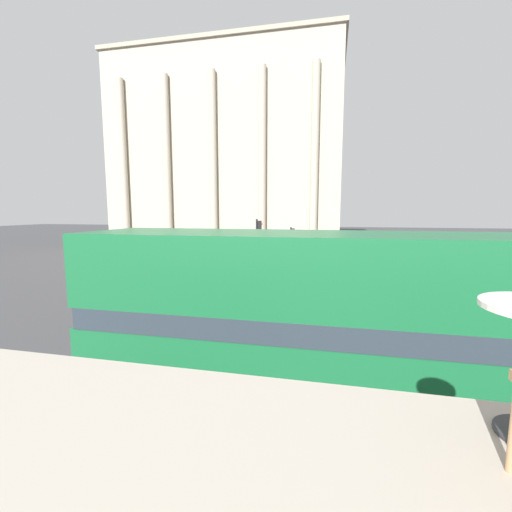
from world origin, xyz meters
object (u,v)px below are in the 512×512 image
object	(u,v)px
plaza_building_left	(228,152)
traffic_light_mid	(258,242)
traffic_light_near	(457,268)
traffic_light_far	(292,242)
car_black	(237,280)
pedestrian_white	(350,300)
double_decker_bus	(333,320)
pedestrian_grey	(343,254)
car_white	(343,271)
pedestrian_black	(341,248)
pedestrian_red	(224,281)

from	to	relation	value
plaza_building_left	traffic_light_mid	world-z (taller)	plaza_building_left
traffic_light_near	traffic_light_far	world-z (taller)	traffic_light_near
car_black	pedestrian_white	world-z (taller)	pedestrian_white
double_decker_bus	traffic_light_mid	world-z (taller)	double_decker_bus
pedestrian_grey	traffic_light_mid	bearing A→B (deg)	-27.77
traffic_light_near	traffic_light_far	distance (m)	13.88
plaza_building_left	pedestrian_grey	distance (m)	25.60
car_white	pedestrian_white	xyz separation A→B (m)	(-0.01, -8.50, 0.21)
traffic_light_near	car_white	distance (m)	9.53
car_white	pedestrian_grey	bearing A→B (deg)	171.71
traffic_light_near	traffic_light_mid	distance (m)	11.09
car_white	pedestrian_white	distance (m)	8.50
double_decker_bus	car_black	size ratio (longest dim) A/B	2.55
traffic_light_near	pedestrian_black	bearing A→B (deg)	100.79
traffic_light_near	pedestrian_red	world-z (taller)	traffic_light_near
pedestrian_white	pedestrian_red	xyz separation A→B (m)	(-6.30, 2.71, 0.01)
plaza_building_left	car_black	bearing A→B (deg)	-72.19
double_decker_bus	pedestrian_red	bearing A→B (deg)	113.10
car_white	pedestrian_grey	xyz separation A→B (m)	(0.14, 6.78, 0.28)
plaza_building_left	pedestrian_grey	xyz separation A→B (m)	(15.20, -17.01, -11.61)
traffic_light_far	car_white	world-z (taller)	traffic_light_far
pedestrian_black	pedestrian_red	bearing A→B (deg)	-150.00
car_black	traffic_light_mid	bearing A→B (deg)	-144.55
plaza_building_left	pedestrian_grey	size ratio (longest dim) A/B	18.13
double_decker_bus	pedestrian_grey	world-z (taller)	double_decker_bus
pedestrian_grey	car_white	bearing A→B (deg)	1.86
car_black	pedestrian_white	size ratio (longest dim) A/B	2.63
pedestrian_black	traffic_light_far	bearing A→B (deg)	-154.52
double_decker_bus	traffic_light_mid	distance (m)	14.12
traffic_light_near	pedestrian_grey	xyz separation A→B (m)	(-3.75, 15.30, -1.44)
plaza_building_left	traffic_light_far	size ratio (longest dim) A/B	9.17
car_white	pedestrian_grey	distance (m)	6.78
plaza_building_left	car_white	distance (m)	30.57
double_decker_bus	plaza_building_left	distance (m)	43.17
traffic_light_near	car_white	world-z (taller)	traffic_light_near
double_decker_bus	traffic_light_far	xyz separation A→B (m)	(-3.01, 18.66, -0.08)
traffic_light_near	pedestrian_white	size ratio (longest dim) A/B	2.31
traffic_light_far	car_white	distance (m)	5.07
double_decker_bus	pedestrian_grey	size ratio (longest dim) A/B	6.29
pedestrian_red	pedestrian_black	bearing A→B (deg)	-103.79
car_black	pedestrian_white	xyz separation A→B (m)	(5.94, -3.94, 0.21)
car_black	pedestrian_grey	xyz separation A→B (m)	(6.10, 11.33, 0.28)
double_decker_bus	pedestrian_white	size ratio (longest dim) A/B	6.70
double_decker_bus	car_white	xyz separation A→B (m)	(0.73, 15.61, -1.60)
traffic_light_mid	traffic_light_near	bearing A→B (deg)	-34.60
pedestrian_red	pedestrian_grey	world-z (taller)	pedestrian_grey
pedestrian_black	pedestrian_grey	bearing A→B (deg)	-129.06
plaza_building_left	traffic_light_far	distance (m)	25.80
traffic_light_near	pedestrian_grey	world-z (taller)	traffic_light_near
plaza_building_left	pedestrian_black	distance (m)	22.83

